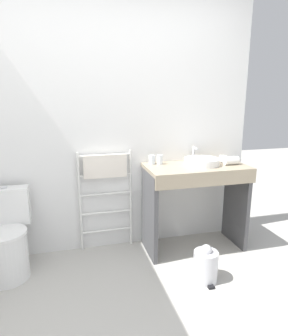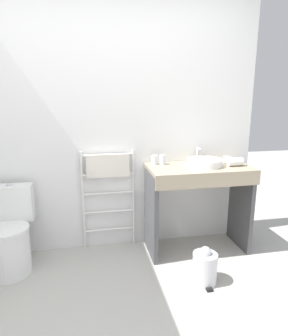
{
  "view_description": "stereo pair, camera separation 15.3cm",
  "coord_description": "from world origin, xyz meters",
  "px_view_note": "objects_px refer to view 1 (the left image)",
  "views": [
    {
      "loc": [
        -0.43,
        -1.34,
        1.52
      ],
      "look_at": [
        0.19,
        1.01,
        0.93
      ],
      "focal_mm": 32.0,
      "sensor_mm": 36.0,
      "label": 1
    },
    {
      "loc": [
        -0.28,
        -1.37,
        1.52
      ],
      "look_at": [
        0.19,
        1.01,
        0.93
      ],
      "focal_mm": 32.0,
      "sensor_mm": 36.0,
      "label": 2
    }
  ],
  "objects_px": {
    "towel_radiator": "(105,179)",
    "cup_near_edge": "(160,160)",
    "sink_basin": "(202,161)",
    "hair_dryer": "(231,160)",
    "trash_bin": "(206,265)",
    "cup_near_wall": "(152,160)",
    "toilet": "(6,242)"
  },
  "relations": [
    {
      "from": "towel_radiator",
      "to": "cup_near_wall",
      "type": "distance_m",
      "value": 0.49
    },
    {
      "from": "sink_basin",
      "to": "hair_dryer",
      "type": "bearing_deg",
      "value": -8.85
    },
    {
      "from": "sink_basin",
      "to": "trash_bin",
      "type": "distance_m",
      "value": 0.96
    },
    {
      "from": "towel_radiator",
      "to": "cup_near_edge",
      "type": "bearing_deg",
      "value": -7.95
    },
    {
      "from": "toilet",
      "to": "cup_near_edge",
      "type": "height_order",
      "value": "cup_near_edge"
    },
    {
      "from": "toilet",
      "to": "towel_radiator",
      "type": "distance_m",
      "value": 1.02
    },
    {
      "from": "toilet",
      "to": "sink_basin",
      "type": "xyz_separation_m",
      "value": [
        1.8,
        0.04,
        0.59
      ]
    },
    {
      "from": "toilet",
      "to": "cup_near_edge",
      "type": "distance_m",
      "value": 1.55
    },
    {
      "from": "toilet",
      "to": "cup_near_edge",
      "type": "bearing_deg",
      "value": 7.04
    },
    {
      "from": "towel_radiator",
      "to": "hair_dryer",
      "type": "xyz_separation_m",
      "value": [
        1.2,
        -0.25,
        0.17
      ]
    },
    {
      "from": "sink_basin",
      "to": "cup_near_wall",
      "type": "xyz_separation_m",
      "value": [
        -0.46,
        0.16,
        0.01
      ]
    },
    {
      "from": "sink_basin",
      "to": "trash_bin",
      "type": "bearing_deg",
      "value": -108.87
    },
    {
      "from": "towel_radiator",
      "to": "hair_dryer",
      "type": "relative_size",
      "value": 5.33
    },
    {
      "from": "cup_near_wall",
      "to": "hair_dryer",
      "type": "relative_size",
      "value": 0.47
    },
    {
      "from": "toilet",
      "to": "hair_dryer",
      "type": "height_order",
      "value": "hair_dryer"
    },
    {
      "from": "hair_dryer",
      "to": "sink_basin",
      "type": "bearing_deg",
      "value": 171.15
    },
    {
      "from": "hair_dryer",
      "to": "trash_bin",
      "type": "distance_m",
      "value": 1.04
    },
    {
      "from": "sink_basin",
      "to": "hair_dryer",
      "type": "relative_size",
      "value": 1.8
    },
    {
      "from": "cup_near_wall",
      "to": "sink_basin",
      "type": "bearing_deg",
      "value": -19.08
    },
    {
      "from": "towel_radiator",
      "to": "sink_basin",
      "type": "height_order",
      "value": "towel_radiator"
    },
    {
      "from": "toilet",
      "to": "cup_near_wall",
      "type": "relative_size",
      "value": 8.44
    },
    {
      "from": "hair_dryer",
      "to": "cup_near_edge",
      "type": "bearing_deg",
      "value": 165.16
    },
    {
      "from": "cup_near_wall",
      "to": "towel_radiator",
      "type": "bearing_deg",
      "value": 173.86
    },
    {
      "from": "toilet",
      "to": "cup_near_wall",
      "type": "bearing_deg",
      "value": 8.45
    },
    {
      "from": "sink_basin",
      "to": "hair_dryer",
      "type": "distance_m",
      "value": 0.29
    },
    {
      "from": "sink_basin",
      "to": "cup_near_wall",
      "type": "bearing_deg",
      "value": 160.92
    },
    {
      "from": "towel_radiator",
      "to": "cup_near_edge",
      "type": "xyz_separation_m",
      "value": [
        0.53,
        -0.07,
        0.18
      ]
    },
    {
      "from": "cup_near_wall",
      "to": "hair_dryer",
      "type": "bearing_deg",
      "value": -15.22
    },
    {
      "from": "sink_basin",
      "to": "hair_dryer",
      "type": "height_order",
      "value": "hair_dryer"
    },
    {
      "from": "towel_radiator",
      "to": "trash_bin",
      "type": "xyz_separation_m",
      "value": [
        0.72,
        -0.76,
        -0.59
      ]
    },
    {
      "from": "cup_near_edge",
      "to": "towel_radiator",
      "type": "bearing_deg",
      "value": 172.05
    },
    {
      "from": "sink_basin",
      "to": "cup_near_edge",
      "type": "distance_m",
      "value": 0.41
    }
  ]
}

